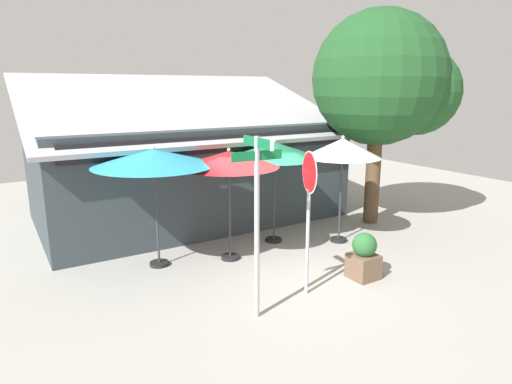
{
  "coord_description": "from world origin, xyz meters",
  "views": [
    {
      "loc": [
        -5.23,
        -7.38,
        3.98
      ],
      "look_at": [
        0.01,
        1.2,
        1.6
      ],
      "focal_mm": 30.89,
      "sensor_mm": 36.0,
      "label": 1
    }
  ],
  "objects_px": {
    "patio_umbrella_teal_left": "(154,158)",
    "patio_umbrella_ivory_far_right": "(343,149)",
    "sidewalk_planter": "(364,256)",
    "patio_umbrella_forest_green_right": "(274,151)",
    "stop_sign": "(309,196)",
    "shade_tree": "(387,82)",
    "street_sign_post": "(257,210)",
    "patio_umbrella_crimson_center": "(229,160)"
  },
  "relations": [
    {
      "from": "street_sign_post",
      "to": "sidewalk_planter",
      "type": "relative_size",
      "value": 3.18
    },
    {
      "from": "patio_umbrella_crimson_center",
      "to": "sidewalk_planter",
      "type": "bearing_deg",
      "value": -51.91
    },
    {
      "from": "patio_umbrella_teal_left",
      "to": "patio_umbrella_ivory_far_right",
      "type": "bearing_deg",
      "value": -11.01
    },
    {
      "from": "patio_umbrella_ivory_far_right",
      "to": "sidewalk_planter",
      "type": "height_order",
      "value": "patio_umbrella_ivory_far_right"
    },
    {
      "from": "patio_umbrella_crimson_center",
      "to": "sidewalk_planter",
      "type": "xyz_separation_m",
      "value": [
        1.92,
        -2.44,
        -1.9
      ]
    },
    {
      "from": "shade_tree",
      "to": "patio_umbrella_crimson_center",
      "type": "bearing_deg",
      "value": -176.53
    },
    {
      "from": "patio_umbrella_ivory_far_right",
      "to": "shade_tree",
      "type": "xyz_separation_m",
      "value": [
        2.24,
        0.72,
        1.67
      ]
    },
    {
      "from": "stop_sign",
      "to": "patio_umbrella_teal_left",
      "type": "relative_size",
      "value": 1.03
    },
    {
      "from": "patio_umbrella_teal_left",
      "to": "sidewalk_planter",
      "type": "bearing_deg",
      "value": -40.1
    },
    {
      "from": "stop_sign",
      "to": "sidewalk_planter",
      "type": "height_order",
      "value": "stop_sign"
    },
    {
      "from": "patio_umbrella_teal_left",
      "to": "stop_sign",
      "type": "bearing_deg",
      "value": -55.17
    },
    {
      "from": "patio_umbrella_forest_green_right",
      "to": "patio_umbrella_ivory_far_right",
      "type": "distance_m",
      "value": 1.73
    },
    {
      "from": "patio_umbrella_forest_green_right",
      "to": "shade_tree",
      "type": "distance_m",
      "value": 4.1
    },
    {
      "from": "patio_umbrella_forest_green_right",
      "to": "sidewalk_planter",
      "type": "relative_size",
      "value": 2.69
    },
    {
      "from": "patio_umbrella_ivory_far_right",
      "to": "sidewalk_planter",
      "type": "distance_m",
      "value": 3.07
    },
    {
      "from": "street_sign_post",
      "to": "shade_tree",
      "type": "relative_size",
      "value": 0.52
    },
    {
      "from": "stop_sign",
      "to": "sidewalk_planter",
      "type": "xyz_separation_m",
      "value": [
        1.49,
        -0.05,
        -1.51
      ]
    },
    {
      "from": "stop_sign",
      "to": "sidewalk_planter",
      "type": "bearing_deg",
      "value": -2.05
    },
    {
      "from": "patio_umbrella_forest_green_right",
      "to": "shade_tree",
      "type": "height_order",
      "value": "shade_tree"
    },
    {
      "from": "patio_umbrella_teal_left",
      "to": "patio_umbrella_crimson_center",
      "type": "height_order",
      "value": "patio_umbrella_teal_left"
    },
    {
      "from": "street_sign_post",
      "to": "stop_sign",
      "type": "bearing_deg",
      "value": 11.49
    },
    {
      "from": "stop_sign",
      "to": "patio_umbrella_teal_left",
      "type": "xyz_separation_m",
      "value": [
        -2.01,
        2.89,
        0.49
      ]
    },
    {
      "from": "patio_umbrella_teal_left",
      "to": "patio_umbrella_ivory_far_right",
      "type": "xyz_separation_m",
      "value": [
        4.64,
        -0.9,
        -0.02
      ]
    },
    {
      "from": "patio_umbrella_teal_left",
      "to": "sidewalk_planter",
      "type": "xyz_separation_m",
      "value": [
        3.5,
        -2.95,
        -2.0
      ]
    },
    {
      "from": "street_sign_post",
      "to": "patio_umbrella_crimson_center",
      "type": "distance_m",
      "value": 2.83
    },
    {
      "from": "stop_sign",
      "to": "shade_tree",
      "type": "distance_m",
      "value": 5.97
    },
    {
      "from": "street_sign_post",
      "to": "patio_umbrella_ivory_far_right",
      "type": "height_order",
      "value": "street_sign_post"
    },
    {
      "from": "patio_umbrella_crimson_center",
      "to": "patio_umbrella_ivory_far_right",
      "type": "relative_size",
      "value": 0.95
    },
    {
      "from": "stop_sign",
      "to": "sidewalk_planter",
      "type": "relative_size",
      "value": 2.81
    },
    {
      "from": "patio_umbrella_crimson_center",
      "to": "shade_tree",
      "type": "bearing_deg",
      "value": 3.47
    },
    {
      "from": "patio_umbrella_teal_left",
      "to": "patio_umbrella_ivory_far_right",
      "type": "height_order",
      "value": "patio_umbrella_ivory_far_right"
    },
    {
      "from": "street_sign_post",
      "to": "stop_sign",
      "type": "relative_size",
      "value": 1.13
    },
    {
      "from": "patio_umbrella_crimson_center",
      "to": "sidewalk_planter",
      "type": "relative_size",
      "value": 2.63
    },
    {
      "from": "street_sign_post",
      "to": "patio_umbrella_ivory_far_right",
      "type": "relative_size",
      "value": 1.14
    },
    {
      "from": "stop_sign",
      "to": "patio_umbrella_crimson_center",
      "type": "distance_m",
      "value": 2.46
    },
    {
      "from": "patio_umbrella_teal_left",
      "to": "patio_umbrella_crimson_center",
      "type": "bearing_deg",
      "value": -17.59
    },
    {
      "from": "shade_tree",
      "to": "sidewalk_planter",
      "type": "relative_size",
      "value": 6.08
    },
    {
      "from": "patio_umbrella_crimson_center",
      "to": "patio_umbrella_forest_green_right",
      "type": "height_order",
      "value": "patio_umbrella_forest_green_right"
    },
    {
      "from": "patio_umbrella_ivory_far_right",
      "to": "shade_tree",
      "type": "distance_m",
      "value": 2.89
    },
    {
      "from": "patio_umbrella_ivory_far_right",
      "to": "shade_tree",
      "type": "height_order",
      "value": "shade_tree"
    },
    {
      "from": "patio_umbrella_forest_green_right",
      "to": "stop_sign",
      "type": "bearing_deg",
      "value": -111.59
    },
    {
      "from": "patio_umbrella_ivory_far_right",
      "to": "sidewalk_planter",
      "type": "bearing_deg",
      "value": -119.08
    }
  ]
}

